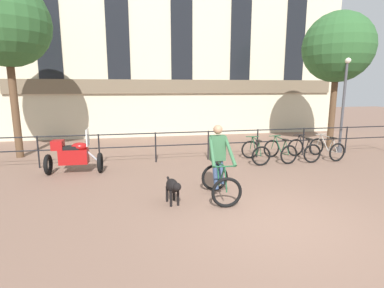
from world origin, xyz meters
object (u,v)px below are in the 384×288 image
Objects in this scene: parked_motorcycle at (73,155)px; parked_bicycle_far_end at (326,149)px; street_lamp at (344,99)px; dog at (173,187)px; parked_bicycle_mid_left at (280,151)px; cyclist_with_bike at (219,165)px; parked_bicycle_near_lamp at (255,152)px; parked_bicycle_mid_right at (304,150)px.

parked_bicycle_far_end is at bearing -86.13° from parked_motorcycle.
dog is at bearing -150.92° from street_lamp.
parked_motorcycle is at bearing -4.36° from parked_bicycle_mid_left.
parked_bicycle_mid_left is 0.32× the size of street_lamp.
cyclist_with_bike is 1.49× the size of parked_bicycle_near_lamp.
parked_motorcycle is 1.39× the size of parked_bicycle_far_end.
parked_bicycle_far_end is (2.77, 0.00, 0.00)m from parked_bicycle_near_lamp.
cyclist_with_bike is 1.04× the size of parked_motorcycle.
parked_bicycle_near_lamp is (5.93, 0.25, -0.20)m from parked_motorcycle.
parked_bicycle_far_end is 2.26m from street_lamp.
parked_bicycle_far_end is (8.70, 0.25, -0.20)m from parked_motorcycle.
parked_bicycle_mid_right is (0.92, -0.00, 0.00)m from parked_bicycle_mid_left.
dog is at bearing 30.81° from parked_bicycle_mid_left.
parked_bicycle_near_lamp is 1.85m from parked_bicycle_mid_right.
parked_bicycle_mid_right is 0.30× the size of street_lamp.
dog is 0.73× the size of parked_bicycle_mid_left.
parked_motorcycle is 1.43× the size of parked_bicycle_near_lamp.
dog is 3.96m from parked_motorcycle.
dog is 0.23× the size of street_lamp.
parked_motorcycle is at bearing 0.99° from parked_bicycle_mid_right.
cyclist_with_bike is 1.45× the size of parked_bicycle_far_end.
cyclist_with_bike reaches higher than parked_bicycle_mid_left.
parked_bicycle_near_lamp is 1.02× the size of parked_bicycle_mid_right.
parked_bicycle_mid_left is at bearing -5.84° from parked_bicycle_far_end.
parked_motorcycle reaches higher than dog.
parked_bicycle_far_end is at bearing 179.18° from parked_bicycle_mid_right.
parked_bicycle_mid_left is at bearing -164.97° from street_lamp.
cyclist_with_bike is 0.46× the size of street_lamp.
parked_bicycle_mid_left is at bearing -177.41° from parked_bicycle_near_lamp.
street_lamp reaches higher than parked_bicycle_mid_left.
parked_bicycle_mid_left is (3.14, 2.97, -0.41)m from cyclist_with_bike.
parked_bicycle_mid_left is at bearing 45.77° from cyclist_with_bike.
parked_bicycle_far_end is at bearing 19.07° from dog.
parked_motorcycle reaches higher than parked_bicycle_far_end.
parked_bicycle_mid_right and parked_bicycle_far_end have the same top height.
parked_bicycle_near_lamp is at bearing -168.39° from street_lamp.
parked_bicycle_mid_left is at bearing 28.35° from dog.
parked_bicycle_far_end is (4.99, 2.97, -0.41)m from cyclist_with_bike.
dog is 8.52m from street_lamp.
dog is at bearing 22.09° from parked_bicycle_far_end.
cyclist_with_bike is at bearing -148.46° from street_lamp.
dog is at bearing -137.02° from parked_motorcycle.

